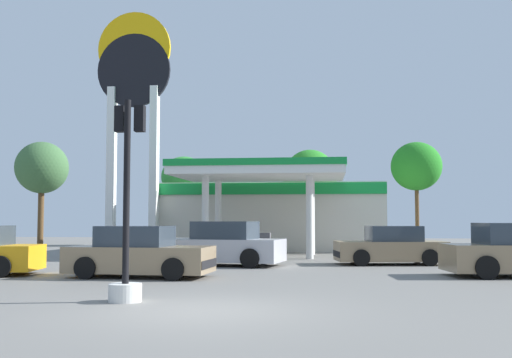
% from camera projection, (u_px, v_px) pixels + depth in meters
% --- Properties ---
extents(ground_plane, '(90.00, 90.00, 0.00)m').
position_uv_depth(ground_plane, '(199.00, 310.00, 11.57)').
color(ground_plane, slate).
rests_on(ground_plane, ground).
extents(gas_station, '(12.29, 12.64, 4.33)m').
position_uv_depth(gas_station, '(272.00, 214.00, 34.24)').
color(gas_station, beige).
rests_on(gas_station, ground).
extents(station_pole_sign, '(3.98, 0.56, 12.88)m').
position_uv_depth(station_pole_sign, '(134.00, 98.00, 32.49)').
color(station_pole_sign, white).
rests_on(station_pole_sign, ground).
extents(car_0, '(4.38, 2.17, 1.53)m').
position_uv_depth(car_0, '(139.00, 254.00, 18.21)').
color(car_0, black).
rests_on(car_0, ground).
extents(car_1, '(4.87, 2.70, 1.65)m').
position_uv_depth(car_1, '(222.00, 245.00, 22.80)').
color(car_1, black).
rests_on(car_1, ground).
extents(car_4, '(4.32, 2.32, 1.47)m').
position_uv_depth(car_4, '(391.00, 247.00, 23.26)').
color(car_4, black).
rests_on(car_4, ground).
extents(traffic_signal_1, '(0.70, 0.71, 4.29)m').
position_uv_depth(traffic_signal_1, '(127.00, 232.00, 12.89)').
color(traffic_signal_1, silver).
rests_on(traffic_signal_1, ground).
extents(tree_0, '(3.51, 3.51, 6.94)m').
position_uv_depth(tree_0, '(42.00, 168.00, 40.86)').
color(tree_0, brown).
rests_on(tree_0, ground).
extents(tree_1, '(3.02, 3.02, 5.94)m').
position_uv_depth(tree_1, '(184.00, 177.00, 40.75)').
color(tree_1, brown).
rests_on(tree_1, ground).
extents(tree_2, '(3.57, 3.57, 6.36)m').
position_uv_depth(tree_2, '(310.00, 178.00, 40.37)').
color(tree_2, brown).
rests_on(tree_2, ground).
extents(tree_3, '(3.13, 3.13, 6.53)m').
position_uv_depth(tree_3, '(416.00, 167.00, 37.73)').
color(tree_3, brown).
rests_on(tree_3, ground).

